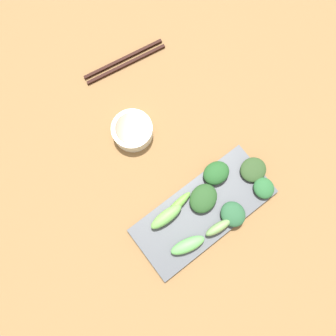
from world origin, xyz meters
TOP-DOWN VIEW (x-y plane):
  - tabletop at (0.00, 0.00)m, footprint 2.10×2.10m
  - sauce_bowl at (-0.17, -0.02)m, footprint 0.10×0.10m
  - serving_plate at (0.09, 0.00)m, footprint 0.15×0.35m
  - broccoli_stalk_0 at (0.14, 0.00)m, footprint 0.03×0.07m
  - broccoli_leafy_1 at (0.14, 0.05)m, footprint 0.07×0.06m
  - broccoli_leafy_2 at (0.07, 0.02)m, footprint 0.08×0.09m
  - broccoli_stalk_3 at (0.05, -0.08)m, footprint 0.03×0.09m
  - broccoli_stalk_4 at (0.13, -0.08)m, footprint 0.05×0.09m
  - broccoli_leafy_5 at (0.14, 0.15)m, footprint 0.06×0.06m
  - broccoli_stalk_6 at (0.04, -0.04)m, footprint 0.03×0.09m
  - broccoli_leafy_7 at (0.09, 0.16)m, footprint 0.06×0.07m
  - broccoli_leafy_8 at (0.04, 0.08)m, footprint 0.06×0.07m
  - chopsticks at (-0.34, 0.08)m, footprint 0.06×0.23m

SIDE VIEW (x-z plane):
  - tabletop at x=0.00m, z-range 0.00..0.02m
  - chopsticks at x=-0.34m, z-range 0.02..0.03m
  - serving_plate at x=0.09m, z-range 0.02..0.03m
  - broccoli_leafy_7 at x=0.09m, z-range 0.03..0.05m
  - sauce_bowl at x=-0.17m, z-range 0.02..0.06m
  - broccoli_stalk_6 at x=0.04m, z-range 0.03..0.05m
  - broccoli_leafy_5 at x=0.14m, z-range 0.03..0.05m
  - broccoli_leafy_1 at x=0.14m, z-range 0.03..0.06m
  - broccoli_leafy_2 at x=0.07m, z-range 0.03..0.06m
  - broccoli_stalk_4 at x=0.13m, z-range 0.03..0.06m
  - broccoli_leafy_8 at x=0.04m, z-range 0.03..0.06m
  - broccoli_stalk_3 at x=0.05m, z-range 0.03..0.06m
  - broccoli_stalk_0 at x=0.14m, z-range 0.03..0.06m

